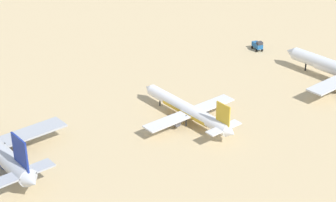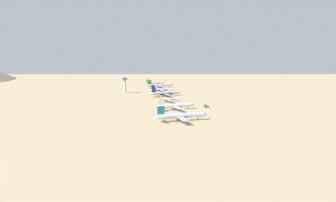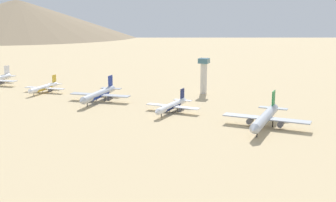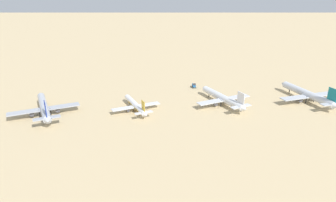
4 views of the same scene
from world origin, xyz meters
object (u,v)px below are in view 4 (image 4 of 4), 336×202
parked_jet_1 (223,98)px  service_truck (194,85)px  parked_jet_0 (308,94)px  parked_jet_2 (136,105)px  parked_jet_3 (44,107)px

parked_jet_1 → service_truck: (40.59, 2.45, -2.70)m
parked_jet_0 → service_truck: (55.87, 61.09, -3.23)m
parked_jet_2 → service_truck: size_ratio=7.04×
parked_jet_2 → service_truck: bearing=-61.3°
parked_jet_1 → parked_jet_3: bearing=78.5°
parked_jet_1 → parked_jet_2: (10.00, 58.28, -0.98)m
parked_jet_0 → service_truck: bearing=47.6°
parked_jet_3 → parked_jet_2: bearing=-103.3°
parked_jet_0 → parked_jet_3: parked_jet_0 is taller
parked_jet_3 → service_truck: size_ratio=9.32×
parked_jet_2 → parked_jet_1: bearing=-99.7°
parked_jet_1 → parked_jet_3: size_ratio=0.95×
parked_jet_0 → parked_jet_2: bearing=77.8°
parked_jet_1 → parked_jet_2: parked_jet_1 is taller
parked_jet_3 → parked_jet_1: bearing=-101.5°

